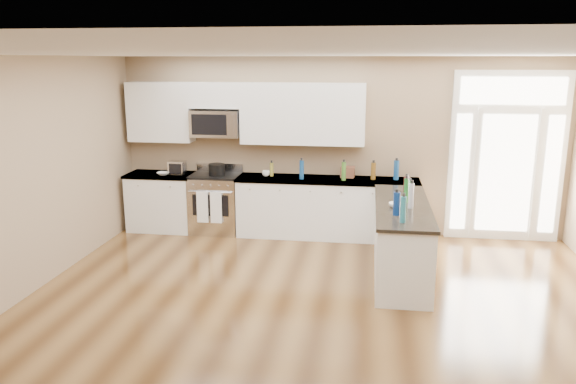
{
  "coord_description": "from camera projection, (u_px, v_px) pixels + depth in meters",
  "views": [
    {
      "loc": [
        0.48,
        -4.87,
        2.75
      ],
      "look_at": [
        -0.53,
        2.0,
        1.11
      ],
      "focal_mm": 35.0,
      "sensor_mm": 36.0,
      "label": 1
    }
  ],
  "objects": [
    {
      "name": "cardboard_box",
      "position": [
        348.0,
        172.0,
        8.82
      ],
      "size": [
        0.22,
        0.17,
        0.17
      ],
      "primitive_type": "cube",
      "rotation": [
        0.0,
        0.0,
        -0.1
      ],
      "color": "brown",
      "rests_on": "back_cabinet_right"
    },
    {
      "name": "toaster_oven",
      "position": [
        177.0,
        168.0,
        9.06
      ],
      "size": [
        0.26,
        0.21,
        0.22
      ],
      "primitive_type": "cube",
      "rotation": [
        0.0,
        0.0,
        -0.04
      ],
      "color": "silver",
      "rests_on": "back_cabinet_left"
    },
    {
      "name": "bowl_peninsula",
      "position": [
        396.0,
        205.0,
        7.05
      ],
      "size": [
        0.19,
        0.19,
        0.06
      ],
      "primitive_type": "imported",
      "rotation": [
        0.0,
        0.0,
        -0.07
      ],
      "color": "white",
      "rests_on": "peninsula_cabinet"
    },
    {
      "name": "bowl_left",
      "position": [
        163.0,
        174.0,
        9.01
      ],
      "size": [
        0.2,
        0.2,
        0.05
      ],
      "primitive_type": "imported",
      "rotation": [
        0.0,
        0.0,
        0.04
      ],
      "color": "white",
      "rests_on": "back_cabinet_left"
    },
    {
      "name": "entry_door",
      "position": [
        506.0,
        157.0,
        8.54
      ],
      "size": [
        1.7,
        0.1,
        2.6
      ],
      "color": "white",
      "rests_on": "ground"
    },
    {
      "name": "cup_counter",
      "position": [
        266.0,
        173.0,
        8.91
      ],
      "size": [
        0.13,
        0.13,
        0.09
      ],
      "primitive_type": "imported",
      "rotation": [
        0.0,
        0.0,
        0.1
      ],
      "color": "white",
      "rests_on": "back_cabinet_right"
    },
    {
      "name": "kitchen_range",
      "position": [
        216.0,
        203.0,
        9.11
      ],
      "size": [
        0.78,
        0.69,
        1.08
      ],
      "color": "silver",
      "rests_on": "ground"
    },
    {
      "name": "upper_cabinet_left",
      "position": [
        161.0,
        112.0,
        9.05
      ],
      "size": [
        1.04,
        0.33,
        0.95
      ],
      "primitive_type": "cube",
      "color": "white",
      "rests_on": "room_shell"
    },
    {
      "name": "microwave",
      "position": [
        216.0,
        123.0,
        8.92
      ],
      "size": [
        0.78,
        0.41,
        0.42
      ],
      "color": "silver",
      "rests_on": "room_shell"
    },
    {
      "name": "counter_bottles",
      "position": [
        376.0,
        183.0,
        7.82
      ],
      "size": [
        2.15,
        2.44,
        0.32
      ],
      "color": "#19591E",
      "rests_on": "back_cabinet_right"
    },
    {
      "name": "back_cabinet_left",
      "position": [
        163.0,
        203.0,
        9.25
      ],
      "size": [
        1.1,
        0.66,
        0.94
      ],
      "color": "white",
      "rests_on": "ground"
    },
    {
      "name": "stockpot",
      "position": [
        217.0,
        169.0,
        8.92
      ],
      "size": [
        0.33,
        0.33,
        0.2
      ],
      "primitive_type": "cylinder",
      "rotation": [
        0.0,
        0.0,
        -0.34
      ],
      "color": "black",
      "rests_on": "kitchen_range"
    },
    {
      "name": "upper_cabinet_right",
      "position": [
        303.0,
        114.0,
        8.72
      ],
      "size": [
        1.94,
        0.33,
        0.95
      ],
      "primitive_type": "cube",
      "color": "white",
      "rests_on": "room_shell"
    },
    {
      "name": "back_cabinet_right",
      "position": [
        327.0,
        210.0,
        8.87
      ],
      "size": [
        2.85,
        0.66,
        0.94
      ],
      "color": "white",
      "rests_on": "ground"
    },
    {
      "name": "room_shell",
      "position": [
        314.0,
        179.0,
        5.0
      ],
      "size": [
        8.0,
        8.0,
        8.0
      ],
      "color": "#998061",
      "rests_on": "ground"
    },
    {
      "name": "upper_cabinet_short",
      "position": [
        216.0,
        95.0,
        8.85
      ],
      "size": [
        0.82,
        0.33,
        0.4
      ],
      "primitive_type": "cube",
      "color": "white",
      "rests_on": "room_shell"
    },
    {
      "name": "peninsula_cabinet",
      "position": [
        401.0,
        242.0,
        7.32
      ],
      "size": [
        0.69,
        2.32,
        0.94
      ],
      "color": "white",
      "rests_on": "ground"
    },
    {
      "name": "ground",
      "position": [
        312.0,
        353.0,
        5.39
      ],
      "size": [
        8.0,
        8.0,
        0.0
      ],
      "primitive_type": "plane",
      "color": "#462B13"
    }
  ]
}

